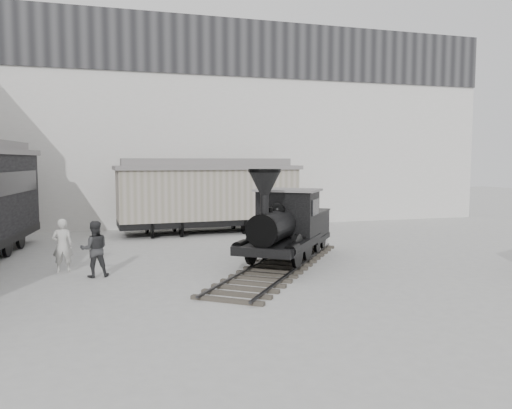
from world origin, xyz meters
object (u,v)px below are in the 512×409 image
object	(u,v)px
boxcar	(208,194)
visitor_a	(63,246)
visitor_b	(94,249)
locomotive	(285,230)

from	to	relation	value
boxcar	visitor_a	world-z (taller)	boxcar
boxcar	visitor_b	bearing A→B (deg)	-124.29
locomotive	visitor_a	world-z (taller)	locomotive
visitor_b	visitor_a	bearing A→B (deg)	-48.51
locomotive	boxcar	bearing A→B (deg)	134.29
visitor_a	boxcar	bearing A→B (deg)	-127.24
locomotive	boxcar	xyz separation A→B (m)	(-1.13, 8.05, 0.73)
locomotive	boxcar	size ratio (longest dim) A/B	0.94
locomotive	visitor_b	size ratio (longest dim) A/B	4.93
locomotive	visitor_b	distance (m)	6.21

